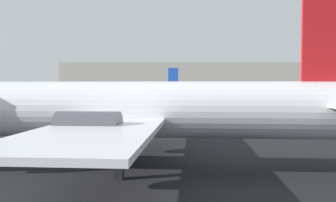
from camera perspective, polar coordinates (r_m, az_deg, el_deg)
The scene contains 3 objects.
airplane_at_gate at distance 22.01m, azimuth -10.01°, elevation -1.41°, with size 37.97×25.82×11.56m.
airplane_far_left at distance 82.00m, azimuth 7.23°, elevation 1.03°, with size 27.21×24.63×9.88m.
terminal_building at distance 129.45m, azimuth 2.53°, elevation 3.11°, with size 86.80×24.14×13.70m, color beige.
Camera 1 is at (2.99, -7.06, 5.36)m, focal length 36.43 mm.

